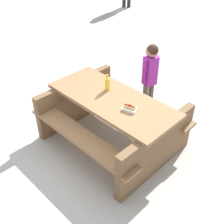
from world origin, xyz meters
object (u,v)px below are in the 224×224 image
soda_bottle (107,83)px  hotdog_tray (130,108)px  picnic_table (112,117)px  child_in_coat (150,71)px

soda_bottle → hotdog_tray: soda_bottle is taller
picnic_table → child_in_coat: bearing=105.1°
soda_bottle → hotdog_tray: size_ratio=1.10×
picnic_table → soda_bottle: size_ratio=8.66×
soda_bottle → child_in_coat: 0.84m
picnic_table → hotdog_tray: (0.35, 0.01, 0.34)m
picnic_table → hotdog_tray: size_ratio=9.53×
soda_bottle → child_in_coat: (-0.04, 0.83, -0.10)m
soda_bottle → hotdog_tray: 0.56m
hotdog_tray → child_in_coat: (-0.59, 0.89, -0.02)m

